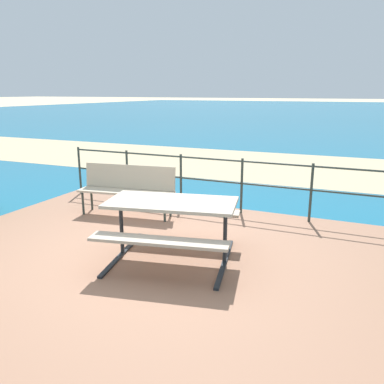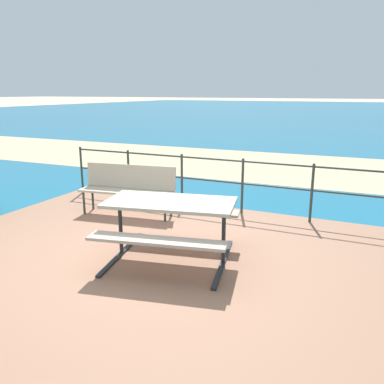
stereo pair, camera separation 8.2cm
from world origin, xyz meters
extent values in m
plane|color=beige|center=(0.00, 0.00, 0.00)|extent=(240.00, 240.00, 0.00)
cube|color=#996B51|center=(0.00, 0.00, 0.03)|extent=(6.40, 5.20, 0.06)
cube|color=#196B8E|center=(0.00, 40.00, 0.01)|extent=(90.00, 90.00, 0.01)
cube|color=tan|center=(0.00, 7.44, 0.01)|extent=(54.07, 5.86, 0.01)
cube|color=tan|center=(0.35, 0.10, 0.82)|extent=(1.73, 1.10, 0.04)
cube|color=tan|center=(0.48, -0.49, 0.54)|extent=(1.62, 0.58, 0.04)
cube|color=tan|center=(0.23, 0.68, 0.54)|extent=(1.62, 0.58, 0.04)
cylinder|color=#1E2328|center=(-0.31, -0.04, 0.44)|extent=(0.06, 0.06, 0.76)
cube|color=#1E2328|center=(-0.31, -0.04, 0.07)|extent=(0.36, 1.43, 0.03)
cylinder|color=#1E2328|center=(1.02, 0.23, 0.44)|extent=(0.06, 0.06, 0.76)
cube|color=#1E2328|center=(1.02, 0.23, 0.07)|extent=(0.36, 1.43, 0.03)
cube|color=#BCAD93|center=(-1.20, 1.43, 0.49)|extent=(1.72, 0.64, 0.04)
cube|color=#BCAD93|center=(-1.23, 1.60, 0.71)|extent=(1.67, 0.31, 0.42)
cylinder|color=#2D3833|center=(-1.93, 1.17, 0.27)|extent=(0.04, 0.04, 0.43)
cylinder|color=#2D3833|center=(-1.97, 1.46, 0.27)|extent=(0.04, 0.04, 0.43)
cylinder|color=#2D3833|center=(-0.43, 1.39, 0.27)|extent=(0.04, 0.04, 0.43)
cylinder|color=#2D3833|center=(-0.47, 1.68, 0.27)|extent=(0.04, 0.04, 0.43)
cylinder|color=#2D3833|center=(-2.95, 2.36, 0.55)|extent=(0.04, 0.04, 0.98)
cylinder|color=#2D3833|center=(-1.77, 2.36, 0.55)|extent=(0.04, 0.04, 0.98)
cylinder|color=#2D3833|center=(-0.59, 2.36, 0.55)|extent=(0.04, 0.04, 0.98)
cylinder|color=#2D3833|center=(0.59, 2.36, 0.55)|extent=(0.04, 0.04, 0.98)
cylinder|color=#2D3833|center=(1.77, 2.36, 0.55)|extent=(0.04, 0.04, 0.98)
cylinder|color=#2D3833|center=(0.00, 2.36, 0.99)|extent=(5.90, 0.03, 0.03)
cylinder|color=#2D3833|center=(0.00, 2.36, 0.60)|extent=(5.90, 0.03, 0.03)
camera|label=1|loc=(2.49, -4.13, 2.17)|focal=36.81mm
camera|label=2|loc=(2.57, -4.10, 2.17)|focal=36.81mm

